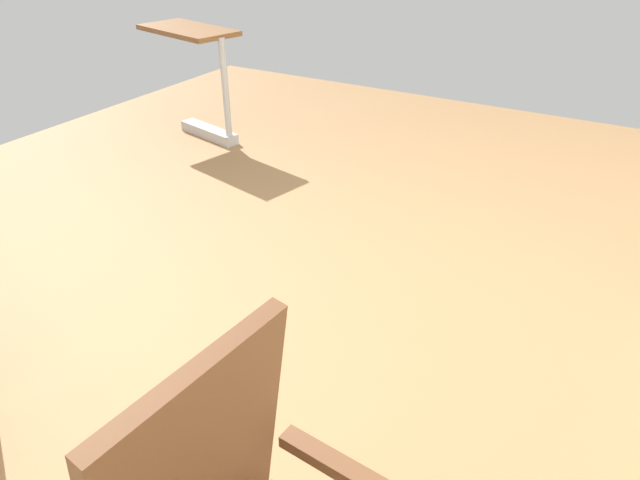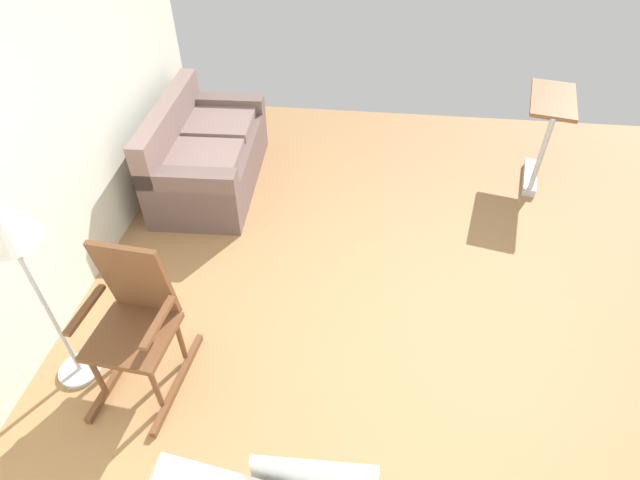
# 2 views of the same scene
# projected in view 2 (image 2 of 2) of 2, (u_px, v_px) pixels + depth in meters

# --- Properties ---
(ground_plane) EXTENTS (6.75, 6.75, 0.00)m
(ground_plane) POSITION_uv_depth(u_px,v_px,m) (389.00, 325.00, 3.69)
(ground_plane) COLOR #9E7247
(back_wall) EXTENTS (5.60, 0.10, 2.70)m
(back_wall) POSITION_uv_depth(u_px,v_px,m) (6.00, 146.00, 3.00)
(back_wall) COLOR silver
(back_wall) RESTS_ON ground
(couch) EXTENTS (1.63, 0.92, 0.85)m
(couch) POSITION_uv_depth(u_px,v_px,m) (207.00, 157.00, 4.87)
(couch) COLOR #68534F
(couch) RESTS_ON ground
(rocking_chair) EXTENTS (0.80, 0.54, 1.05)m
(rocking_chair) POSITION_uv_depth(u_px,v_px,m) (136.00, 321.00, 3.07)
(rocking_chair) COLOR brown
(rocking_chair) RESTS_ON ground
(floor_lamp) EXTENTS (0.34, 0.34, 1.48)m
(floor_lamp) POSITION_uv_depth(u_px,v_px,m) (7.00, 233.00, 2.58)
(floor_lamp) COLOR #B2B5BA
(floor_lamp) RESTS_ON ground
(overbed_table) EXTENTS (0.88, 0.57, 0.84)m
(overbed_table) POSITION_uv_depth(u_px,v_px,m) (544.00, 131.00, 4.79)
(overbed_table) COLOR #B2B5BA
(overbed_table) RESTS_ON ground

